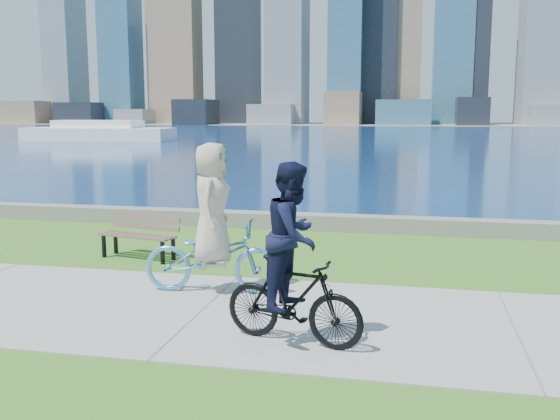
{
  "coord_description": "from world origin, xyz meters",
  "views": [
    {
      "loc": [
        2.72,
        -7.64,
        2.65
      ],
      "look_at": [
        0.65,
        1.98,
        1.1
      ],
      "focal_mm": 40.0,
      "sensor_mm": 36.0,
      "label": 1
    }
  ],
  "objects": [
    {
      "name": "far_shore",
      "position": [
        0.0,
        130.0,
        0.06
      ],
      "size": [
        320.0,
        30.0,
        0.12
      ],
      "primitive_type": "cube",
      "color": "gray",
      "rests_on": "ground"
    },
    {
      "name": "seawall",
      "position": [
        0.0,
        6.2,
        0.17
      ],
      "size": [
        90.0,
        0.5,
        0.35
      ],
      "primitive_type": "cube",
      "color": "slate",
      "rests_on": "ground"
    },
    {
      "name": "bay_water",
      "position": [
        0.0,
        72.0,
        0.0
      ],
      "size": [
        320.0,
        131.0,
        0.01
      ],
      "primitive_type": "cube",
      "color": "navy",
      "rests_on": "ground"
    },
    {
      "name": "cyclist_man",
      "position": [
        1.43,
        -0.91,
        0.9
      ],
      "size": [
        0.86,
        1.75,
        2.09
      ],
      "rotation": [
        0.0,
        0.0,
        1.34
      ],
      "color": "black",
      "rests_on": "ground"
    },
    {
      "name": "cyclist_woman",
      "position": [
        -0.12,
        0.88,
        0.84
      ],
      "size": [
        0.91,
        2.09,
        2.2
      ],
      "rotation": [
        0.0,
        0.0,
        1.67
      ],
      "color": "#549DCD",
      "rests_on": "ground"
    },
    {
      "name": "concrete_path",
      "position": [
        0.0,
        0.0,
        0.01
      ],
      "size": [
        80.0,
        3.5,
        0.02
      ],
      "primitive_type": "cube",
      "color": "gray",
      "rests_on": "ground"
    },
    {
      "name": "park_bench",
      "position": [
        -2.13,
        2.76,
        0.47
      ],
      "size": [
        1.55,
        0.81,
        0.76
      ],
      "rotation": [
        0.0,
        0.0,
        -0.21
      ],
      "color": "black",
      "rests_on": "ground"
    },
    {
      "name": "city_skyline",
      "position": [
        4.99,
        129.39,
        21.37
      ],
      "size": [
        176.78,
        22.3,
        76.0
      ],
      "color": "#81664F",
      "rests_on": "ground"
    },
    {
      "name": "ground",
      "position": [
        0.0,
        0.0,
        0.0
      ],
      "size": [
        320.0,
        320.0,
        0.0
      ],
      "primitive_type": "plane",
      "color": "#33641A",
      "rests_on": "ground"
    },
    {
      "name": "ferry_near",
      "position": [
        -26.2,
        46.06,
        0.79
      ],
      "size": [
        14.06,
        4.02,
        1.91
      ],
      "color": "white",
      "rests_on": "ground"
    }
  ]
}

